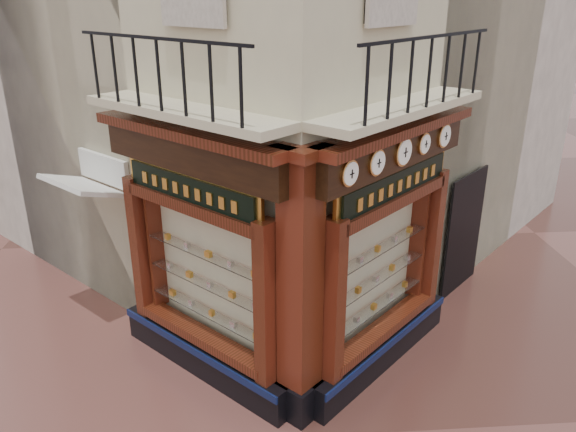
{
  "coord_description": "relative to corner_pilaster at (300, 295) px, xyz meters",
  "views": [
    {
      "loc": [
        -0.63,
        -5.97,
        5.69
      ],
      "look_at": [
        -0.05,
        2.0,
        2.47
      ],
      "focal_mm": 35.0,
      "sensor_mm": 36.0,
      "label": 1
    }
  ],
  "objects": [
    {
      "name": "shopfront_left",
      "position": [
        -1.41,
        1.07,
        0.03
      ],
      "size": [
        2.86,
        2.86,
        3.98
      ],
      "rotation": [
        0.0,
        0.0,
        2.36
      ],
      "color": "black",
      "rests_on": "ground"
    },
    {
      "name": "shopfront_right",
      "position": [
        1.41,
        1.07,
        0.03
      ],
      "size": [
        2.86,
        2.86,
        3.98
      ],
      "rotation": [
        0.0,
        0.0,
        0.79
      ],
      "color": "black",
      "rests_on": "ground"
    },
    {
      "name": "corner_pilaster",
      "position": [
        0.0,
        0.0,
        0.0
      ],
      "size": [
        0.85,
        0.85,
        3.98
      ],
      "rotation": [
        0.0,
        0.0,
        0.79
      ],
      "color": "black",
      "rests_on": "ground"
    },
    {
      "name": "balcony",
      "position": [
        0.0,
        0.99,
        2.27
      ],
      "size": [
        5.94,
        2.97,
        1.03
      ],
      "color": "#BDB393",
      "rests_on": "ground"
    },
    {
      "name": "clock_a",
      "position": [
        0.59,
        -0.01,
        1.67
      ],
      "size": [
        0.28,
        0.28,
        0.34
      ],
      "rotation": [
        0.0,
        0.0,
        0.79
      ],
      "color": "#CB8D43",
      "rests_on": "ground"
    },
    {
      "name": "clock_b",
      "position": [
        1.02,
        0.42,
        1.67
      ],
      "size": [
        0.29,
        0.29,
        0.36
      ],
      "rotation": [
        0.0,
        0.0,
        0.79
      ],
      "color": "#CB8D43",
      "rests_on": "ground"
    },
    {
      "name": "clock_c",
      "position": [
        1.5,
        0.9,
        1.67
      ],
      "size": [
        0.33,
        0.33,
        0.41
      ],
      "rotation": [
        0.0,
        0.0,
        0.79
      ],
      "color": "#CB8D43",
      "rests_on": "ground"
    },
    {
      "name": "clock_d",
      "position": [
        1.92,
        1.31,
        1.67
      ],
      "size": [
        0.26,
        0.26,
        0.32
      ],
      "rotation": [
        0.0,
        0.0,
        0.79
      ],
      "color": "#CB8D43",
      "rests_on": "ground"
    },
    {
      "name": "clock_e",
      "position": [
        2.37,
        1.76,
        1.67
      ],
      "size": [
        0.3,
        0.3,
        0.38
      ],
      "rotation": [
        0.0,
        0.0,
        0.79
      ],
      "color": "#CB8D43",
      "rests_on": "ground"
    },
    {
      "name": "awning",
      "position": [
        -3.47,
        2.77,
        -1.95
      ],
      "size": [
        1.6,
        1.6,
        0.34
      ],
      "primitive_type": null,
      "rotation": [
        0.31,
        0.0,
        2.36
      ],
      "color": "silver",
      "rests_on": "ground"
    },
    {
      "name": "signboard_left",
      "position": [
        -1.46,
        1.01,
        1.15
      ],
      "size": [
        2.0,
        2.0,
        0.53
      ],
      "rotation": [
        0.0,
        0.0,
        2.36
      ],
      "color": "gold",
      "rests_on": "ground"
    },
    {
      "name": "signboard_right",
      "position": [
        1.46,
        1.01,
        1.15
      ],
      "size": [
        2.1,
        2.1,
        0.56
      ],
      "rotation": [
        0.0,
        0.0,
        0.79
      ],
      "color": "gold",
      "rests_on": "ground"
    }
  ]
}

